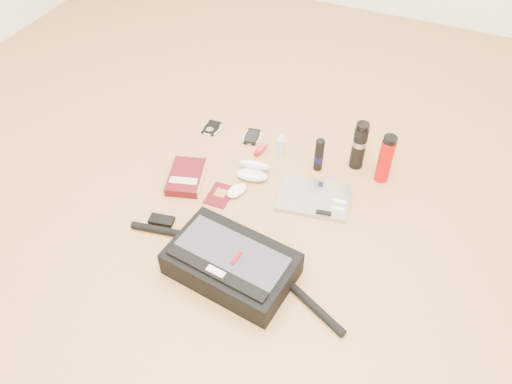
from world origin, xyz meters
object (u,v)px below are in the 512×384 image
(thermos_black, at_px, (359,145))
(thermos_red, at_px, (385,159))
(laptop, at_px, (314,198))
(messenger_bag, at_px, (231,263))
(book, at_px, (186,177))

(thermos_black, distance_m, thermos_red, 0.13)
(laptop, bearing_deg, thermos_black, 59.65)
(laptop, xyz_separation_m, thermos_black, (0.11, 0.28, 0.11))
(thermos_red, bearing_deg, laptop, -133.93)
(thermos_black, bearing_deg, laptop, -110.52)
(laptop, bearing_deg, messenger_bag, -118.50)
(laptop, height_order, thermos_black, thermos_black)
(laptop, xyz_separation_m, book, (-0.56, -0.11, 0.01))
(laptop, distance_m, book, 0.57)
(messenger_bag, xyz_separation_m, thermos_black, (0.27, 0.77, 0.06))
(messenger_bag, relative_size, thermos_red, 3.93)
(thermos_black, bearing_deg, messenger_bag, -109.35)
(laptop, bearing_deg, book, -178.40)
(thermos_black, bearing_deg, thermos_red, -17.22)
(thermos_red, bearing_deg, book, -155.86)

